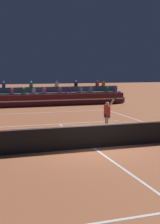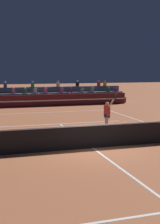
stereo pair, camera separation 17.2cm
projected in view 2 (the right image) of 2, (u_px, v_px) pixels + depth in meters
ground_plane at (93, 148)px, 13.83m from camera, size 120.00×120.00×0.00m
court_lines at (93, 148)px, 13.83m from camera, size 11.10×23.90×0.01m
tennis_net at (93, 136)px, 13.76m from camera, size 12.00×0.10×1.10m
sponsor_banner_wall at (36, 101)px, 28.98m from camera, size 18.00×0.26×1.10m
bleacher_stand at (32, 97)px, 31.37m from camera, size 19.20×2.85×2.28m
tennis_player at (107, 115)px, 16.98m from camera, size 0.32×1.32×2.31m
tennis_ball at (38, 139)px, 15.58m from camera, size 0.07×0.07×0.07m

